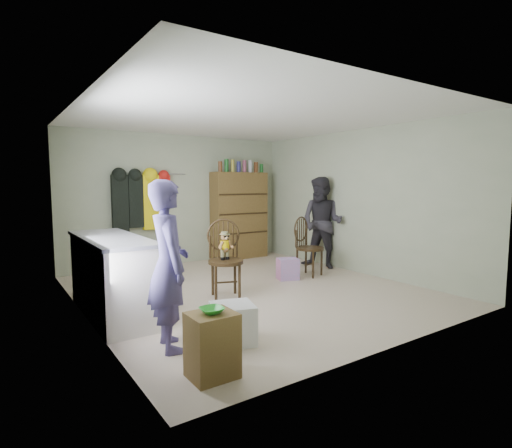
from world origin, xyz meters
TOP-DOWN VIEW (x-y plane):
  - ground_plane at (0.00, 0.00)m, footprint 5.00×5.00m
  - room_walls at (0.00, 0.53)m, footprint 5.00×5.00m
  - counter at (-1.95, 0.00)m, footprint 0.64×1.86m
  - stool at (-1.71, -2.05)m, footprint 0.37×0.32m
  - bowl at (-1.71, -2.05)m, footprint 0.19×0.19m
  - plastic_tub at (-1.21, -1.54)m, footprint 0.50×0.48m
  - chair_front at (-0.46, -0.08)m, footprint 0.61×0.61m
  - chair_far at (1.35, 0.27)m, footprint 0.57×0.57m
  - striped_bag at (0.89, 0.21)m, footprint 0.39×0.35m
  - person_left at (-1.77, -1.31)m, footprint 0.46×0.63m
  - person_right at (2.00, 0.59)m, footprint 0.89×0.99m
  - dresser at (1.25, 2.30)m, footprint 1.20×0.39m
  - coat_rack at (-0.83, 2.38)m, footprint 1.42×0.12m

SIDE VIEW (x-z plane):
  - ground_plane at x=0.00m, z-range 0.00..0.00m
  - striped_bag at x=0.89m, z-range 0.00..0.35m
  - plastic_tub at x=-1.21m, z-range 0.00..0.39m
  - stool at x=-1.71m, z-range 0.00..0.53m
  - counter at x=-1.95m, z-range 0.00..0.94m
  - chair_far at x=1.35m, z-range 0.04..1.04m
  - bowl at x=-1.71m, z-range 0.53..0.58m
  - chair_front at x=-0.46m, z-range 0.07..1.15m
  - person_left at x=-1.77m, z-range 0.00..1.60m
  - person_right at x=2.00m, z-range 0.00..1.69m
  - dresser at x=1.25m, z-range -0.11..1.94m
  - coat_rack at x=-0.83m, z-range 0.70..1.80m
  - room_walls at x=0.00m, z-range -0.92..4.08m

